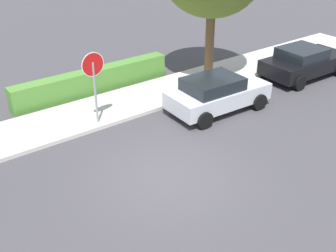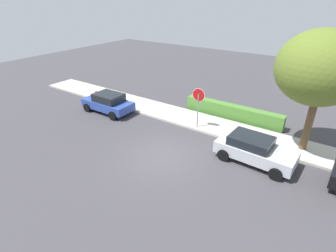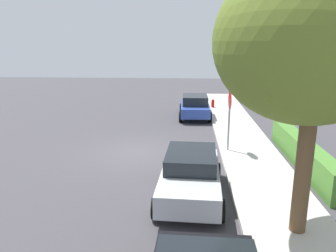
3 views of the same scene
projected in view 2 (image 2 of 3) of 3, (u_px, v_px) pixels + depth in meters
ground_plane at (164, 157)px, 14.23m from camera, size 60.00×60.00×0.00m
sidewalk_curb at (206, 123)px, 17.77m from camera, size 32.00×2.49×0.14m
stop_sign at (198, 101)px, 16.36m from camera, size 0.85×0.08×2.76m
parked_car_silver at (254, 149)px, 13.54m from camera, size 4.05×2.10×1.39m
parked_car_blue at (108, 103)px, 19.33m from camera, size 3.89×1.99×1.44m
street_tree_near_corner at (320, 69)px, 12.69m from camera, size 4.20×4.20×6.56m
fire_hydrant at (97, 95)px, 21.90m from camera, size 0.30×0.22×0.72m
front_yard_hedge at (232, 112)px, 18.35m from camera, size 6.98×0.63×1.02m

